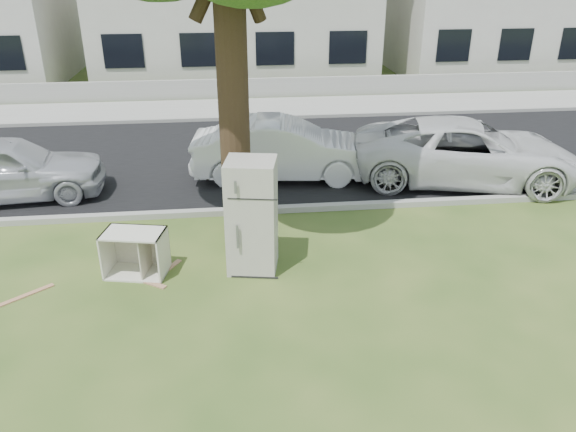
{
  "coord_description": "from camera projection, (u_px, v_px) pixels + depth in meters",
  "views": [
    {
      "loc": [
        -0.53,
        -7.9,
        4.75
      ],
      "look_at": [
        0.42,
        0.6,
        0.77
      ],
      "focal_mm": 35.0,
      "sensor_mm": 36.0,
      "label": 1
    }
  ],
  "objects": [
    {
      "name": "fridge",
      "position": [
        252.0,
        216.0,
        9.01
      ],
      "size": [
        0.89,
        0.85,
        1.89
      ],
      "primitive_type": "cube",
      "rotation": [
        0.0,
        0.0,
        -0.18
      ],
      "color": "beige",
      "rests_on": "ground"
    },
    {
      "name": "kerb_near",
      "position": [
        257.0,
        213.0,
        11.38
      ],
      "size": [
        120.0,
        0.18,
        0.12
      ],
      "primitive_type": "cube",
      "color": "gray",
      "rests_on": "ground"
    },
    {
      "name": "sidewalk",
      "position": [
        242.0,
        109.0,
        19.08
      ],
      "size": [
        120.0,
        2.8,
        0.01
      ],
      "primitive_type": "cube",
      "color": "gray",
      "rests_on": "ground"
    },
    {
      "name": "plank_c",
      "position": [
        166.0,
        270.0,
        9.29
      ],
      "size": [
        0.48,
        0.7,
        0.02
      ],
      "primitive_type": "cube",
      "rotation": [
        0.0,
        0.0,
        1.01
      ],
      "color": "tan",
      "rests_on": "ground"
    },
    {
      "name": "plank_b",
      "position": [
        142.0,
        280.0,
        9.01
      ],
      "size": [
        0.84,
        0.62,
        0.02
      ],
      "primitive_type": "cube",
      "rotation": [
        0.0,
        0.0,
        -0.6
      ],
      "color": "#AA7B58",
      "rests_on": "ground"
    },
    {
      "name": "kerb_far",
      "position": [
        243.0,
        120.0,
        17.78
      ],
      "size": [
        120.0,
        0.18,
        0.12
      ],
      "primitive_type": "cube",
      "color": "gray",
      "rests_on": "ground"
    },
    {
      "name": "plank_a",
      "position": [
        20.0,
        298.0,
        8.55
      ],
      "size": [
        0.88,
        0.74,
        0.02
      ],
      "primitive_type": "cube",
      "rotation": [
        0.0,
        0.0,
        0.69
      ],
      "color": "#A97552",
      "rests_on": "ground"
    },
    {
      "name": "car_right",
      "position": [
        467.0,
        152.0,
        12.7
      ],
      "size": [
        5.49,
        3.45,
        1.41
      ],
      "primitive_type": "imported",
      "rotation": [
        0.0,
        0.0,
        1.34
      ],
      "color": "silver",
      "rests_on": "ground"
    },
    {
      "name": "low_wall",
      "position": [
        240.0,
        88.0,
        20.38
      ],
      "size": [
        120.0,
        0.15,
        0.7
      ],
      "primitive_type": "cube",
      "color": "gray",
      "rests_on": "ground"
    },
    {
      "name": "ground",
      "position": [
        267.0,
        275.0,
        9.18
      ],
      "size": [
        120.0,
        120.0,
        0.0
      ],
      "primitive_type": "plane",
      "color": "#334E1C"
    },
    {
      "name": "car_center",
      "position": [
        284.0,
        149.0,
        12.91
      ],
      "size": [
        4.33,
        1.89,
        1.38
      ],
      "primitive_type": "imported",
      "rotation": [
        0.0,
        0.0,
        1.47
      ],
      "color": "silver",
      "rests_on": "ground"
    },
    {
      "name": "road",
      "position": [
        249.0,
        156.0,
        14.58
      ],
      "size": [
        120.0,
        7.0,
        0.01
      ],
      "primitive_type": "cube",
      "color": "black",
      "rests_on": "ground"
    },
    {
      "name": "cabinet",
      "position": [
        135.0,
        253.0,
        9.07
      ],
      "size": [
        1.07,
        0.79,
        0.75
      ],
      "primitive_type": "cube",
      "rotation": [
        0.0,
        0.0,
        -0.21
      ],
      "color": "beige",
      "rests_on": "ground"
    },
    {
      "name": "car_left",
      "position": [
        6.0,
        168.0,
        11.79
      ],
      "size": [
        4.13,
        1.98,
        1.36
      ],
      "primitive_type": "imported",
      "rotation": [
        0.0,
        0.0,
        1.67
      ],
      "color": "#B6B7BD",
      "rests_on": "ground"
    }
  ]
}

